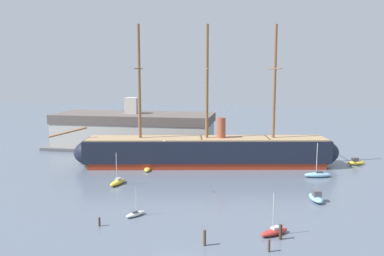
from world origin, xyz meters
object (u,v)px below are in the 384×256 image
motorboat_mid_right (316,197)px  dinghy_alongside_bow (147,170)px  sailboat_distant_centre (236,149)px  mooring_piling_right_pair (281,232)px  tall_ship (207,151)px  mooring_piling_nearest (99,222)px  motorboat_far_right (356,162)px  seagull_in_flight (164,141)px  sailboat_foreground_right (274,232)px  dinghy_far_left (116,153)px  sailboat_foreground_left (135,214)px  sailboat_alongside_stern (318,174)px  mooring_piling_midwater (269,246)px  dockside_warehouse_left (135,131)px  sailboat_mid_left (118,182)px  mooring_piling_left_pair (205,238)px

motorboat_mid_right → dinghy_alongside_bow: motorboat_mid_right is taller
sailboat_distant_centre → mooring_piling_right_pair: size_ratio=3.50×
tall_ship → mooring_piling_nearest: (-9.31, -36.10, -2.64)m
motorboat_mid_right → motorboat_far_right: motorboat_mid_right is taller
dinghy_alongside_bow → seagull_in_flight: size_ratio=2.60×
sailboat_foreground_right → seagull_in_flight: size_ratio=4.80×
motorboat_mid_right → seagull_in_flight: size_ratio=4.08×
motorboat_far_right → mooring_piling_right_pair: size_ratio=2.24×
dinghy_far_left → dinghy_alongside_bow: bearing=-51.2°
sailboat_foreground_left → sailboat_foreground_right: 19.33m
sailboat_alongside_stern → mooring_piling_right_pair: (-8.28, -30.63, 0.38)m
motorboat_mid_right → sailboat_alongside_stern: (2.16, 14.93, -0.08)m
dinghy_alongside_bow → motorboat_far_right: bearing=16.9°
mooring_piling_nearest → mooring_piling_midwater: size_ratio=0.82×
sailboat_distant_centre → dockside_warehouse_left: (-26.86, -0.01, 3.97)m
sailboat_mid_left → motorboat_far_right: size_ratio=1.41×
tall_ship → sailboat_alongside_stern: bearing=-14.4°
motorboat_far_right → seagull_in_flight: bearing=-141.7°
motorboat_far_right → seagull_in_flight: size_ratio=3.71×
dinghy_far_left → sailboat_mid_left: bearing=-69.0°
tall_ship → motorboat_far_right: 32.64m
motorboat_mid_right → mooring_piling_midwater: size_ratio=3.14×
motorboat_mid_right → mooring_piling_nearest: bearing=-152.3°
dinghy_alongside_bow → dinghy_far_left: (-12.45, 15.46, -0.08)m
sailboat_alongside_stern → dockside_warehouse_left: dockside_warehouse_left is taller
sailboat_distant_centre → mooring_piling_nearest: size_ratio=5.47×
motorboat_mid_right → sailboat_foreground_left: bearing=-156.7°
sailboat_foreground_right → sailboat_distant_centre: sailboat_distant_centre is taller
sailboat_foreground_left → dockside_warehouse_left: (-15.96, 49.49, 4.17)m
sailboat_distant_centre → dockside_warehouse_left: dockside_warehouse_left is taller
mooring_piling_midwater → dockside_warehouse_left: bearing=120.7°
motorboat_mid_right → mooring_piling_right_pair: bearing=-111.3°
mooring_piling_midwater → sailboat_distant_centre: bearing=97.3°
motorboat_mid_right → mooring_piling_left_pair: bearing=-128.2°
sailboat_mid_left → motorboat_far_right: 51.38m
mooring_piling_left_pair → dinghy_alongside_bow: bearing=116.5°
motorboat_far_right → mooring_piling_midwater: motorboat_far_right is taller
mooring_piling_left_pair → seagull_in_flight: (-9.10, 17.83, 8.13)m
dockside_warehouse_left → motorboat_mid_right: bearing=-42.5°
sailboat_foreground_right → sailboat_alongside_stern: sailboat_alongside_stern is taller
tall_ship → motorboat_mid_right: bearing=-45.8°
dinghy_far_left → seagull_in_flight: size_ratio=2.00×
sailboat_mid_left → mooring_piling_right_pair: (27.78, -19.30, 0.44)m
mooring_piling_right_pair → dinghy_alongside_bow: bearing=130.4°
mooring_piling_left_pair → sailboat_mid_left: bearing=130.0°
tall_ship → seagull_in_flight: tall_ship is taller
tall_ship → sailboat_foreground_right: bearing=-69.3°
mooring_piling_nearest → dockside_warehouse_left: dockside_warehouse_left is taller
sailboat_mid_left → sailboat_alongside_stern: 37.80m
sailboat_distant_centre → mooring_piling_midwater: (7.42, -57.76, 0.18)m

